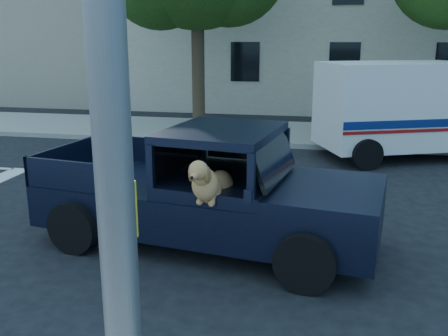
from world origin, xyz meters
name	(u,v)px	position (x,y,z in m)	size (l,w,h in m)	color
ground	(293,248)	(0.00, 0.00, 0.00)	(120.00, 120.00, 0.00)	black
far_sidewalk	(313,134)	(0.00, 9.20, 0.07)	(60.00, 4.00, 0.15)	gray
lane_stripes	(398,191)	(2.00, 3.40, 0.01)	(21.60, 0.14, 0.01)	silver
building_main	(393,6)	(3.00, 16.50, 4.50)	(26.00, 6.00, 9.00)	beige
building_left	(22,21)	(-15.00, 16.50, 4.00)	(12.00, 6.00, 8.00)	tan
pickup_truck	(202,205)	(-1.45, -0.08, 0.64)	(5.51, 3.07, 1.88)	black
mail_truck	(404,117)	(2.46, 6.74, 1.12)	(5.13, 3.79, 2.56)	silver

